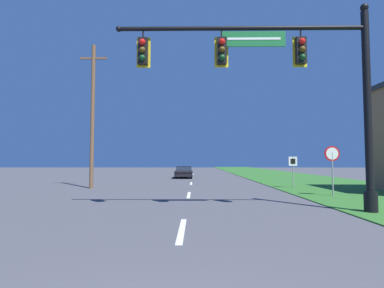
{
  "coord_description": "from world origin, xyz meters",
  "views": [
    {
      "loc": [
        0.36,
        -1.86,
        1.79
      ],
      "look_at": [
        0.0,
        27.77,
        3.47
      ],
      "focal_mm": 28.0,
      "sensor_mm": 36.0,
      "label": 1
    }
  ],
  "objects_px": {
    "car_ahead": "(184,172)",
    "signal_mast": "(296,81)",
    "stop_sign": "(332,159)",
    "utility_pole_near": "(93,113)",
    "route_sign_post": "(293,165)"
  },
  "relations": [
    {
      "from": "car_ahead",
      "to": "signal_mast",
      "type": "bearing_deg",
      "value": -77.4
    },
    {
      "from": "signal_mast",
      "to": "car_ahead",
      "type": "height_order",
      "value": "signal_mast"
    },
    {
      "from": "signal_mast",
      "to": "stop_sign",
      "type": "xyz_separation_m",
      "value": [
        3.36,
        4.73,
        -2.74
      ]
    },
    {
      "from": "utility_pole_near",
      "to": "signal_mast",
      "type": "bearing_deg",
      "value": -41.39
    },
    {
      "from": "car_ahead",
      "to": "route_sign_post",
      "type": "distance_m",
      "value": 14.38
    },
    {
      "from": "car_ahead",
      "to": "utility_pole_near",
      "type": "relative_size",
      "value": 0.47
    },
    {
      "from": "signal_mast",
      "to": "stop_sign",
      "type": "distance_m",
      "value": 6.41
    },
    {
      "from": "stop_sign",
      "to": "utility_pole_near",
      "type": "distance_m",
      "value": 14.77
    },
    {
      "from": "car_ahead",
      "to": "utility_pole_near",
      "type": "xyz_separation_m",
      "value": [
        -5.61,
        -12.23,
        4.34
      ]
    },
    {
      "from": "car_ahead",
      "to": "route_sign_post",
      "type": "height_order",
      "value": "route_sign_post"
    },
    {
      "from": "signal_mast",
      "to": "route_sign_post",
      "type": "distance_m",
      "value": 10.12
    },
    {
      "from": "signal_mast",
      "to": "utility_pole_near",
      "type": "xyz_separation_m",
      "value": [
        -10.39,
        9.15,
        0.34
      ]
    },
    {
      "from": "stop_sign",
      "to": "route_sign_post",
      "type": "height_order",
      "value": "stop_sign"
    },
    {
      "from": "stop_sign",
      "to": "route_sign_post",
      "type": "xyz_separation_m",
      "value": [
        -0.52,
        4.49,
        -0.34
      ]
    },
    {
      "from": "signal_mast",
      "to": "route_sign_post",
      "type": "xyz_separation_m",
      "value": [
        2.83,
        9.22,
        -3.07
      ]
    }
  ]
}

